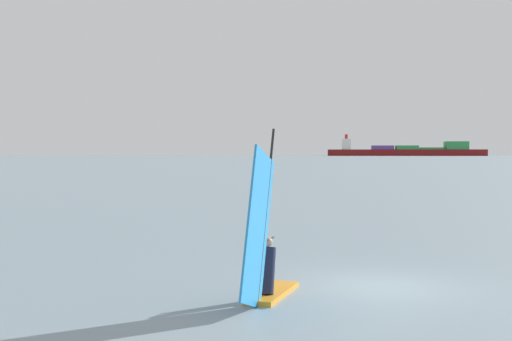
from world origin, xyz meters
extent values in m
plane|color=gray|center=(0.00, 0.00, 0.00)|extent=(4000.00, 4000.00, 0.00)
cube|color=orange|center=(-1.77, -2.33, 0.06)|extent=(1.22, 2.45, 0.12)
cylinder|color=black|center=(-1.65, -2.83, 2.02)|extent=(0.37, 1.26, 3.82)
cube|color=#268CD8|center=(-1.51, -3.39, 1.73)|extent=(0.61, 2.26, 3.63)
cylinder|color=black|center=(-1.63, -2.89, 1.36)|extent=(0.36, 1.31, 0.04)
cylinder|color=#191E38|center=(-1.69, -2.67, 0.65)|extent=(0.43, 0.58, 1.11)
sphere|color=tan|center=(-1.69, -2.67, 1.31)|extent=(0.22, 0.22, 0.22)
cube|color=maroon|center=(-279.17, 797.59, 4.20)|extent=(195.13, 111.85, 8.39)
cube|color=silver|center=(-348.85, 764.50, 15.45)|extent=(20.17, 25.81, 14.12)
cylinder|color=red|center=(-348.85, 764.50, 25.51)|extent=(4.00, 4.00, 6.00)
cube|color=#59388C|center=(-306.09, 784.81, 10.99)|extent=(36.17, 34.45, 5.20)
cube|color=#2D8C47|center=(-277.67, 798.30, 10.99)|extent=(36.17, 34.45, 5.20)
cube|color=#2D8C47|center=(-249.25, 811.80, 9.69)|extent=(36.17, 34.45, 2.60)
cube|color=#2D8C47|center=(-220.83, 825.29, 13.59)|extent=(36.17, 34.45, 10.40)
cube|color=#60665B|center=(-283.48, 1504.22, 25.33)|extent=(1203.41, 374.82, 50.66)
camera|label=1|loc=(5.94, -15.14, 3.35)|focal=44.81mm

